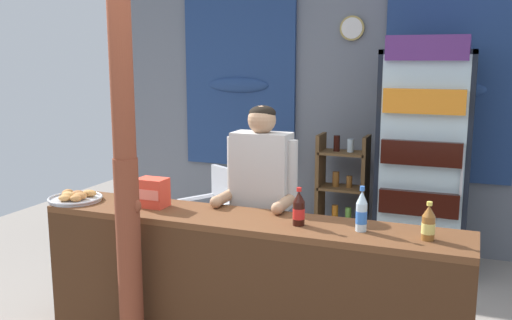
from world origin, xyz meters
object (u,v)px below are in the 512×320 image
(soda_bottle_water, at_px, (362,212))
(soda_bottle_iced_tea, at_px, (428,224))
(drink_fridge, at_px, (425,146))
(shopkeeper, at_px, (261,191))
(soda_bottle_lime_soda, at_px, (124,178))
(timber_post, at_px, (126,168))
(snack_box_crackers, at_px, (153,193))
(plastic_lawn_chair, at_px, (214,208))
(pastry_tray, at_px, (75,198))
(bottle_shelf_rack, at_px, (342,191))
(soda_bottle_cola, at_px, (299,209))
(stall_counter, at_px, (241,280))

(soda_bottle_water, bearing_deg, soda_bottle_iced_tea, -3.83)
(drink_fridge, xyz_separation_m, shopkeeper, (-0.92, -1.51, -0.14))
(shopkeeper, distance_m, soda_bottle_lime_soda, 0.97)
(timber_post, bearing_deg, snack_box_crackers, 99.48)
(drink_fridge, relative_size, snack_box_crackers, 10.78)
(plastic_lawn_chair, relative_size, soda_bottle_water, 3.32)
(drink_fridge, xyz_separation_m, pastry_tray, (-2.11, -1.97, -0.19))
(plastic_lawn_chair, bearing_deg, snack_box_crackers, -79.39)
(bottle_shelf_rack, relative_size, soda_bottle_water, 4.44)
(drink_fridge, xyz_separation_m, soda_bottle_water, (-0.16, -1.92, -0.10))
(timber_post, distance_m, soda_bottle_iced_tea, 1.73)
(snack_box_crackers, bearing_deg, bottle_shelf_rack, 69.96)
(drink_fridge, bearing_deg, soda_bottle_cola, -105.08)
(drink_fridge, bearing_deg, plastic_lawn_chair, -167.20)
(bottle_shelf_rack, xyz_separation_m, snack_box_crackers, (-0.78, -2.13, 0.40))
(shopkeeper, bearing_deg, soda_bottle_cola, -47.20)
(soda_bottle_lime_soda, xyz_separation_m, pastry_tray, (-0.24, -0.22, -0.11))
(shopkeeper, bearing_deg, bottle_shelf_rack, 84.59)
(plastic_lawn_chair, height_order, soda_bottle_water, soda_bottle_water)
(stall_counter, distance_m, soda_bottle_iced_tea, 1.16)
(plastic_lawn_chair, distance_m, soda_bottle_cola, 2.07)
(soda_bottle_water, bearing_deg, timber_post, -164.69)
(soda_bottle_lime_soda, xyz_separation_m, soda_bottle_water, (1.70, -0.17, -0.02))
(snack_box_crackers, bearing_deg, soda_bottle_water, -0.84)
(stall_counter, relative_size, soda_bottle_cola, 11.79)
(plastic_lawn_chair, relative_size, soda_bottle_iced_tea, 4.07)
(soda_bottle_iced_tea, bearing_deg, timber_post, -168.70)
(bottle_shelf_rack, distance_m, snack_box_crackers, 2.31)
(timber_post, height_order, bottle_shelf_rack, timber_post)
(bottle_shelf_rack, distance_m, pastry_tray, 2.60)
(plastic_lawn_chair, height_order, snack_box_crackers, snack_box_crackers)
(plastic_lawn_chair, distance_m, soda_bottle_lime_soda, 1.45)
(drink_fridge, distance_m, soda_bottle_cola, 2.02)
(soda_bottle_lime_soda, bearing_deg, soda_bottle_cola, -8.29)
(drink_fridge, distance_m, plastic_lawn_chair, 1.97)
(timber_post, distance_m, pastry_tray, 0.77)
(timber_post, distance_m, soda_bottle_cola, 1.04)
(plastic_lawn_chair, distance_m, soda_bottle_iced_tea, 2.58)
(plastic_lawn_chair, height_order, pastry_tray, pastry_tray)
(drink_fridge, distance_m, snack_box_crackers, 2.45)
(soda_bottle_cola, relative_size, snack_box_crackers, 1.19)
(shopkeeper, bearing_deg, plastic_lawn_chair, 129.04)
(soda_bottle_cola, xyz_separation_m, pastry_tray, (-1.58, -0.03, -0.07))
(soda_bottle_lime_soda, height_order, snack_box_crackers, soda_bottle_lime_soda)
(stall_counter, bearing_deg, pastry_tray, 177.87)
(drink_fridge, height_order, soda_bottle_lime_soda, drink_fridge)
(drink_fridge, height_order, snack_box_crackers, drink_fridge)
(timber_post, height_order, drink_fridge, timber_post)
(soda_bottle_lime_soda, relative_size, soda_bottle_water, 1.21)
(drink_fridge, distance_m, shopkeeper, 1.78)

